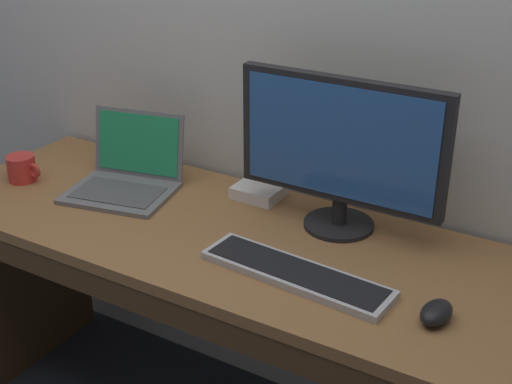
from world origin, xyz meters
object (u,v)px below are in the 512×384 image
Objects in this scene: laptop_space_gray at (126,176)px; coffee_mug at (22,168)px; wired_keyboard at (296,274)px; external_drive_box at (259,191)px; external_monitor at (341,147)px; computer_mouse at (436,313)px.

coffee_mug is at bearing -160.15° from laptop_space_gray.
coffee_mug is at bearing 176.23° from wired_keyboard.
external_monitor is at bearing -12.98° from external_drive_box.
external_monitor is at bearing 93.97° from wired_keyboard.
laptop_space_gray is 3.54× the size of computer_mouse.
wired_keyboard is 1.01m from coffee_mug.
laptop_space_gray is 0.69m from external_monitor.
laptop_space_gray reaches higher than computer_mouse.
external_monitor reaches higher than wired_keyboard.
external_monitor is 4.14× the size of external_drive_box.
wired_keyboard is 0.46m from external_drive_box.
external_monitor is at bearing 8.01° from laptop_space_gray.
external_monitor is at bearing 12.04° from coffee_mug.
wired_keyboard is 3.60× the size of external_drive_box.
external_monitor is 0.51m from computer_mouse.
coffee_mug is (-0.98, -0.21, -0.20)m from external_monitor.
laptop_space_gray is at bearing -157.12° from external_drive_box.
wired_keyboard is 3.98× the size of coffee_mug.
coffee_mug is at bearing -167.96° from external_monitor.
external_monitor reaches higher than computer_mouse.
external_monitor reaches higher than external_drive_box.
computer_mouse is 0.73m from external_drive_box.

